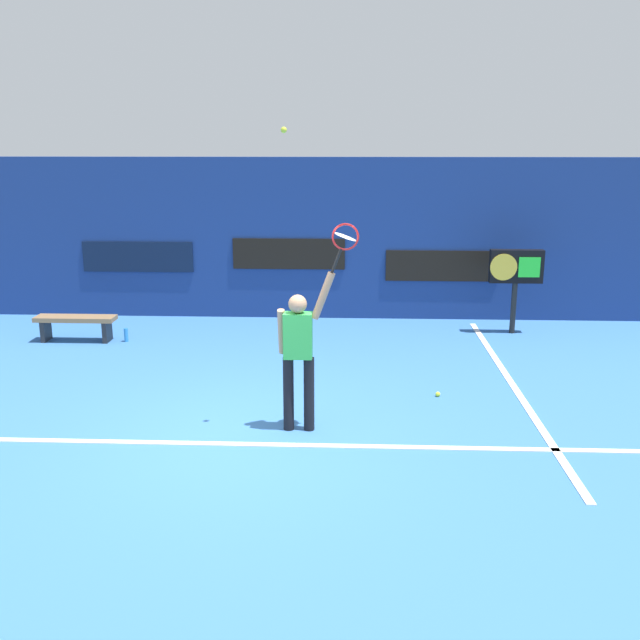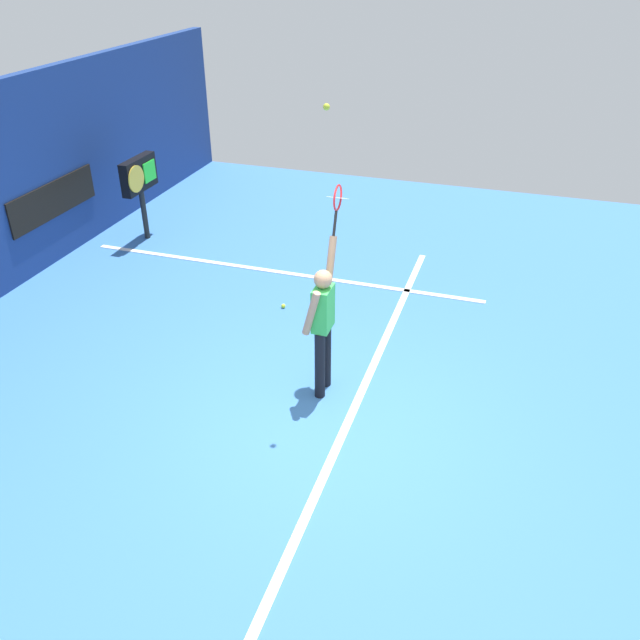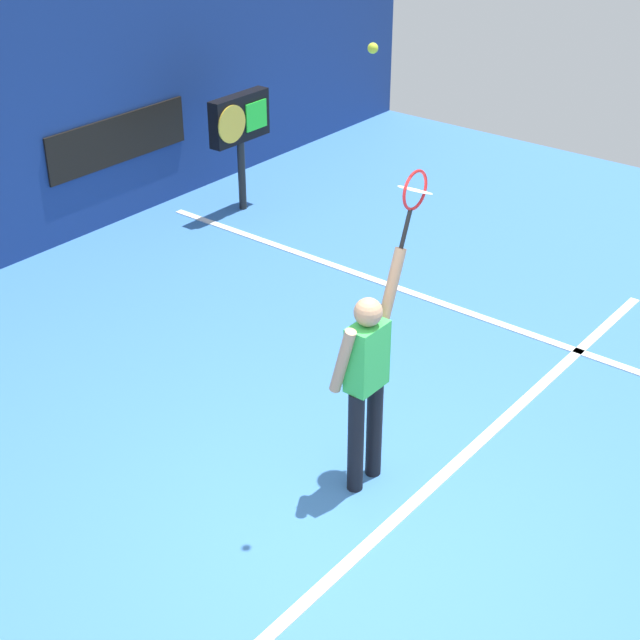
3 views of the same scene
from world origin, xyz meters
name	(u,v)px [view 1 (image 1 of 3)]	position (x,y,z in m)	size (l,w,h in m)	color
ground_plane	(247,436)	(0.00, 0.00, 0.00)	(18.00, 18.00, 0.00)	#3870B2
back_wall	(289,239)	(0.00, 5.98, 1.57)	(18.00, 0.20, 3.14)	navy
sponsor_banner_center	(289,254)	(0.00, 5.86, 1.29)	(2.20, 0.03, 0.60)	black
sponsor_banner_portside	(138,257)	(-3.00, 5.86, 1.21)	(2.20, 0.03, 0.60)	#0C1933
sponsor_banner_starboard	(442,266)	(3.00, 5.86, 1.07)	(2.20, 0.03, 0.60)	black
court_baseline	(244,444)	(0.00, -0.24, 0.01)	(10.00, 0.10, 0.01)	white
court_sideline	(512,384)	(3.58, 2.00, 0.01)	(0.10, 7.00, 0.01)	white
tennis_player	(299,350)	(0.61, 0.24, 1.01)	(0.69, 0.31, 1.97)	black
tennis_racket	(344,240)	(1.14, 0.24, 2.34)	(0.40, 0.27, 0.63)	black
tennis_ball	(284,130)	(0.47, 0.17, 3.55)	(0.07, 0.07, 0.07)	#CCE033
scoreboard_clock	(516,270)	(4.20, 4.89, 1.18)	(0.96, 0.20, 1.54)	black
court_bench	(76,322)	(-3.61, 4.01, 0.34)	(1.40, 0.36, 0.45)	olive
water_bottle	(126,335)	(-2.73, 4.01, 0.12)	(0.07, 0.07, 0.24)	#338CD8
spare_ball	(438,394)	(2.44, 1.47, 0.03)	(0.07, 0.07, 0.07)	#CCE033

